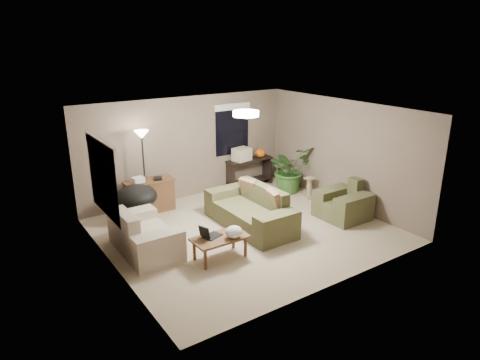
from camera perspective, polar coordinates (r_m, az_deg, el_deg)
room_shell at (r=8.51m, az=0.75°, el=0.93°), size 5.50×5.50×5.50m
main_sofa at (r=9.07m, az=1.50°, el=-4.39°), size 0.95×2.20×0.85m
throw_pillows at (r=9.08m, az=2.83°, el=-1.97°), size 0.33×1.39×0.47m
loveseat at (r=8.19m, az=-12.73°, el=-7.44°), size 0.90×1.60×0.85m
armchair at (r=9.75m, az=13.59°, el=-3.24°), size 0.95×1.00×0.85m
coffee_table at (r=7.76m, az=-2.69°, el=-8.01°), size 1.00×0.55×0.42m
laptop at (r=7.70m, az=-4.17°, el=-7.23°), size 0.42×0.32×0.24m
plastic_bag at (r=7.66m, az=-0.83°, el=-6.92°), size 0.33×0.30×0.22m
desk at (r=10.00m, az=-11.92°, el=-2.07°), size 1.10×0.50×0.75m
desk_papers at (r=9.80m, az=-12.89°, el=0.07°), size 0.71×0.30×0.12m
console_table at (r=11.47m, az=1.27°, el=1.31°), size 1.30×0.40×0.75m
pumpkin at (r=11.55m, az=2.70°, el=3.63°), size 0.36×0.36×0.23m
cardboard_box at (r=11.20m, az=0.24°, el=3.45°), size 0.50×0.41×0.34m
papasan_chair at (r=9.55m, az=-13.63°, el=-2.62°), size 0.92×0.92×0.80m
floor_lamp at (r=9.60m, az=-12.90°, el=4.63°), size 0.32×0.32×1.91m
ceiling_fixture at (r=8.24m, az=0.79°, el=8.85°), size 0.50×0.50×0.10m
houseplant at (r=11.10m, az=6.56°, el=0.80°), size 1.09×1.21×0.94m
cat_scratching_post at (r=10.88m, az=9.22°, el=-1.13°), size 0.32×0.32×0.50m
window_left at (r=7.50m, az=-17.99°, el=1.84°), size 0.05×1.56×1.33m
window_back at (r=11.09m, az=-1.03°, el=7.90°), size 1.06×0.05×1.33m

